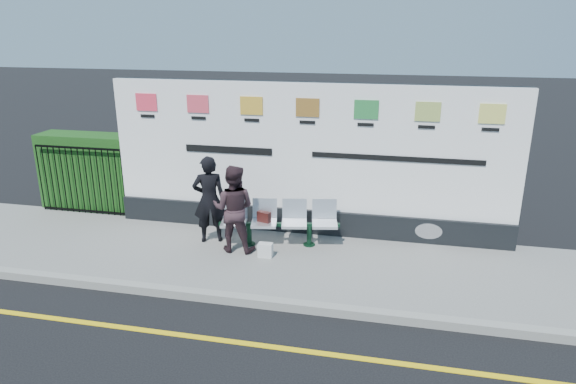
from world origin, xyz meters
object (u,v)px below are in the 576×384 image
(woman_left, at_px, (209,199))
(woman_right, at_px, (234,209))
(bench, at_px, (279,233))
(billboard, at_px, (307,170))

(woman_left, distance_m, woman_right, 0.66)
(bench, xyz_separation_m, woman_right, (-0.77, -0.39, 0.59))
(billboard, height_order, woman_left, billboard)
(billboard, distance_m, bench, 1.38)
(billboard, bearing_deg, woman_right, -134.61)
(billboard, bearing_deg, bench, -116.84)
(billboard, distance_m, woman_right, 1.72)
(billboard, bearing_deg, woman_left, -153.54)
(woman_left, height_order, woman_right, woman_left)
(bench, height_order, woman_right, woman_right)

